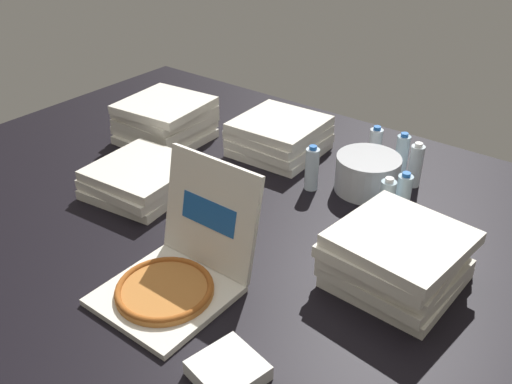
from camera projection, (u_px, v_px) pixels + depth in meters
The scene contains 14 objects.
ground_plane at pixel (237, 237), 2.06m from camera, with size 3.20×2.40×0.02m, color black.
open_pizza_box at pixel (178, 270), 1.77m from camera, with size 0.37×0.46×0.38m.
pizza_stack_right_far at pixel (279, 136), 2.59m from camera, with size 0.39×0.39×0.16m.
pizza_stack_right_mid at pixel (165, 120), 2.70m from camera, with size 0.41×0.40×0.20m.
pizza_stack_center_far at pixel (142, 179), 2.29m from camera, with size 0.41×0.42×0.12m.
pizza_stack_left_far at pixel (396, 258), 1.78m from camera, with size 0.42×0.41×0.20m.
ice_bucket at pixel (367, 174), 2.30m from camera, with size 0.26×0.26×0.15m, color #B7BABF.
water_bottle_0 at pixel (375, 148), 2.46m from camera, with size 0.06×0.06×0.20m.
water_bottle_1 at pixel (312, 169), 2.30m from camera, with size 0.06×0.06×0.20m.
water_bottle_2 at pixel (402, 155), 2.40m from camera, with size 0.06×0.06×0.20m.
water_bottle_3 at pixel (403, 197), 2.11m from camera, with size 0.06×0.06×0.20m.
water_bottle_4 at pixel (386, 202), 2.07m from camera, with size 0.06×0.06×0.20m.
water_bottle_5 at pixel (415, 166), 2.32m from camera, with size 0.06×0.06×0.20m.
napkin_pile at pixel (228, 370), 1.48m from camera, with size 0.17×0.17×0.05m, color white.
Camera 1 is at (1.09, -1.28, 1.19)m, focal length 39.34 mm.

